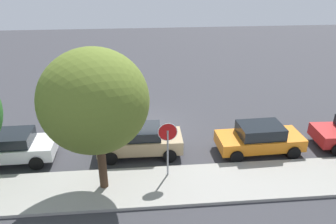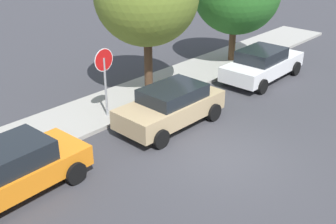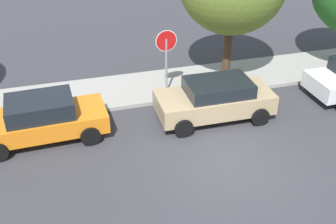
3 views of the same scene
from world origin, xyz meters
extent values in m
plane|color=#38383D|center=(0.00, 0.00, 0.00)|extent=(60.00, 60.00, 0.00)
cube|color=#9E9B93|center=(0.00, 5.42, 0.07)|extent=(32.00, 2.63, 0.14)
cylinder|color=gray|center=(-0.69, 4.74, 1.16)|extent=(0.08, 0.08, 2.32)
cylinder|color=white|center=(-0.69, 4.74, 2.24)|extent=(0.81, 0.04, 0.81)
cylinder|color=red|center=(-0.69, 4.74, 2.24)|extent=(0.76, 0.05, 0.76)
cube|color=tan|center=(0.47, 2.68, 0.64)|extent=(4.05, 1.77, 0.67)
cube|color=black|center=(0.59, 2.68, 1.20)|extent=(2.23, 1.53, 0.46)
cylinder|color=black|center=(1.85, 3.51, 0.32)|extent=(0.64, 0.23, 0.64)
cylinder|color=black|center=(1.82, 1.80, 0.32)|extent=(0.64, 0.23, 0.64)
cylinder|color=black|center=(-0.89, 3.55, 0.32)|extent=(0.64, 0.23, 0.64)
cylinder|color=black|center=(-0.91, 1.84, 0.32)|extent=(0.64, 0.23, 0.64)
cube|color=orange|center=(-5.36, 3.02, 0.60)|extent=(4.18, 1.85, 0.60)
cube|color=black|center=(-5.35, 3.03, 1.18)|extent=(2.14, 1.57, 0.56)
cylinder|color=black|center=(-3.99, 3.93, 0.32)|extent=(0.65, 0.24, 0.64)
cylinder|color=black|center=(-3.92, 2.22, 0.32)|extent=(0.65, 0.24, 0.64)
cylinder|color=black|center=(5.17, 3.60, 0.32)|extent=(0.64, 0.23, 0.64)
cylinder|color=#422D1E|center=(2.01, 5.29, 1.21)|extent=(0.34, 0.34, 2.43)
camera|label=1|loc=(0.39, 16.50, 8.65)|focal=35.00mm
camera|label=2|loc=(-9.39, -6.29, 6.78)|focal=45.00mm
camera|label=3|loc=(-4.58, -9.14, 7.92)|focal=45.00mm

